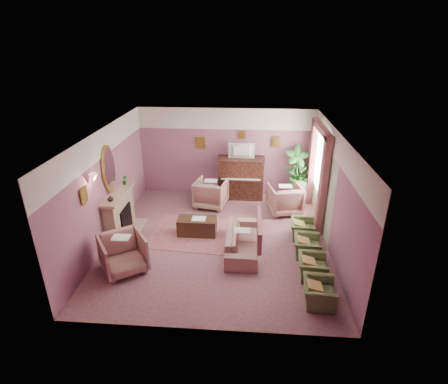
# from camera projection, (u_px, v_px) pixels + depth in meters

# --- Properties ---
(floor) EXTENTS (5.50, 6.00, 0.01)m
(floor) POSITION_uv_depth(u_px,v_px,m) (218.00, 240.00, 8.95)
(floor) COLOR #82545A
(floor) RESTS_ON ground
(ceiling) EXTENTS (5.50, 6.00, 0.01)m
(ceiling) POSITION_uv_depth(u_px,v_px,m) (217.00, 133.00, 7.82)
(ceiling) COLOR silver
(ceiling) RESTS_ON wall_back
(wall_back) EXTENTS (5.50, 0.02, 2.80)m
(wall_back) POSITION_uv_depth(u_px,v_px,m) (226.00, 152.00, 11.12)
(wall_back) COLOR #77526E
(wall_back) RESTS_ON floor
(wall_front) EXTENTS (5.50, 0.02, 2.80)m
(wall_front) POSITION_uv_depth(u_px,v_px,m) (200.00, 264.00, 5.65)
(wall_front) COLOR #77526E
(wall_front) RESTS_ON floor
(wall_left) EXTENTS (0.02, 6.00, 2.80)m
(wall_left) POSITION_uv_depth(u_px,v_px,m) (106.00, 187.00, 8.57)
(wall_left) COLOR #77526E
(wall_left) RESTS_ON floor
(wall_right) EXTENTS (0.02, 6.00, 2.80)m
(wall_right) POSITION_uv_depth(u_px,v_px,m) (334.00, 194.00, 8.20)
(wall_right) COLOR #77526E
(wall_right) RESTS_ON floor
(picture_rail_band) EXTENTS (5.50, 0.01, 0.65)m
(picture_rail_band) POSITION_uv_depth(u_px,v_px,m) (226.00, 119.00, 10.67)
(picture_rail_band) COLOR silver
(picture_rail_band) RESTS_ON wall_back
(stripe_panel) EXTENTS (0.01, 3.00, 2.15)m
(stripe_panel) POSITION_uv_depth(u_px,v_px,m) (322.00, 185.00, 9.52)
(stripe_panel) COLOR #A2AD8E
(stripe_panel) RESTS_ON wall_right
(fireplace_surround) EXTENTS (0.30, 1.40, 1.10)m
(fireplace_surround) POSITION_uv_depth(u_px,v_px,m) (119.00, 214.00, 9.09)
(fireplace_surround) COLOR tan
(fireplace_surround) RESTS_ON floor
(fireplace_inset) EXTENTS (0.18, 0.72, 0.68)m
(fireplace_inset) POSITION_uv_depth(u_px,v_px,m) (124.00, 219.00, 9.14)
(fireplace_inset) COLOR black
(fireplace_inset) RESTS_ON floor
(fire_ember) EXTENTS (0.06, 0.54, 0.10)m
(fire_ember) POSITION_uv_depth(u_px,v_px,m) (126.00, 225.00, 9.21)
(fire_ember) COLOR red
(fire_ember) RESTS_ON floor
(mantel_shelf) EXTENTS (0.40, 1.55, 0.07)m
(mantel_shelf) POSITION_uv_depth(u_px,v_px,m) (118.00, 194.00, 8.85)
(mantel_shelf) COLOR tan
(mantel_shelf) RESTS_ON fireplace_surround
(hearth) EXTENTS (0.55, 1.50, 0.02)m
(hearth) POSITION_uv_depth(u_px,v_px,m) (129.00, 232.00, 9.29)
(hearth) COLOR tan
(hearth) RESTS_ON floor
(mirror_frame) EXTENTS (0.04, 0.72, 1.20)m
(mirror_frame) POSITION_uv_depth(u_px,v_px,m) (109.00, 169.00, 8.59)
(mirror_frame) COLOR #AF9339
(mirror_frame) RESTS_ON wall_left
(mirror_glass) EXTENTS (0.01, 0.60, 1.06)m
(mirror_glass) POSITION_uv_depth(u_px,v_px,m) (110.00, 169.00, 8.59)
(mirror_glass) COLOR silver
(mirror_glass) RESTS_ON wall_left
(sconce_shade) EXTENTS (0.20, 0.20, 0.16)m
(sconce_shade) POSITION_uv_depth(u_px,v_px,m) (93.00, 178.00, 7.55)
(sconce_shade) COLOR #FFA78A
(sconce_shade) RESTS_ON wall_left
(piano) EXTENTS (1.40, 0.60, 1.30)m
(piano) POSITION_uv_depth(u_px,v_px,m) (241.00, 178.00, 11.10)
(piano) COLOR #341913
(piano) RESTS_ON floor
(piano_keyshelf) EXTENTS (1.30, 0.12, 0.06)m
(piano_keyshelf) POSITION_uv_depth(u_px,v_px,m) (241.00, 181.00, 10.75)
(piano_keyshelf) COLOR #341913
(piano_keyshelf) RESTS_ON piano
(piano_keys) EXTENTS (1.20, 0.08, 0.02)m
(piano_keys) POSITION_uv_depth(u_px,v_px,m) (241.00, 179.00, 10.73)
(piano_keys) COLOR white
(piano_keys) RESTS_ON piano
(piano_top) EXTENTS (1.45, 0.65, 0.04)m
(piano_top) POSITION_uv_depth(u_px,v_px,m) (241.00, 159.00, 10.83)
(piano_top) COLOR #341913
(piano_top) RESTS_ON piano
(television) EXTENTS (0.80, 0.12, 0.48)m
(television) POSITION_uv_depth(u_px,v_px,m) (241.00, 150.00, 10.67)
(television) COLOR black
(television) RESTS_ON piano
(print_back_left) EXTENTS (0.30, 0.03, 0.38)m
(print_back_left) POSITION_uv_depth(u_px,v_px,m) (201.00, 143.00, 11.01)
(print_back_left) COLOR #AF9339
(print_back_left) RESTS_ON wall_back
(print_back_right) EXTENTS (0.26, 0.03, 0.34)m
(print_back_right) POSITION_uv_depth(u_px,v_px,m) (276.00, 142.00, 10.82)
(print_back_right) COLOR #AF9339
(print_back_right) RESTS_ON wall_back
(print_back_mid) EXTENTS (0.22, 0.03, 0.26)m
(print_back_mid) POSITION_uv_depth(u_px,v_px,m) (242.00, 135.00, 10.80)
(print_back_mid) COLOR #AF9339
(print_back_mid) RESTS_ON wall_back
(print_left_wall) EXTENTS (0.03, 0.28, 0.36)m
(print_left_wall) POSITION_uv_depth(u_px,v_px,m) (84.00, 195.00, 7.35)
(print_left_wall) COLOR #AF9339
(print_left_wall) RESTS_ON wall_left
(window_blind) EXTENTS (0.03, 1.40, 1.80)m
(window_blind) POSITION_uv_depth(u_px,v_px,m) (321.00, 160.00, 9.49)
(window_blind) COLOR white
(window_blind) RESTS_ON wall_right
(curtain_left) EXTENTS (0.16, 0.34, 2.60)m
(curtain_left) POSITION_uv_depth(u_px,v_px,m) (323.00, 187.00, 8.82)
(curtain_left) COLOR #88484D
(curtain_left) RESTS_ON floor
(curtain_right) EXTENTS (0.16, 0.34, 2.60)m
(curtain_right) POSITION_uv_depth(u_px,v_px,m) (312.00, 163.00, 10.50)
(curtain_right) COLOR #88484D
(curtain_right) RESTS_ON floor
(pelmet) EXTENTS (0.16, 2.20, 0.16)m
(pelmet) POSITION_uv_depth(u_px,v_px,m) (322.00, 129.00, 9.15)
(pelmet) COLOR #88484D
(pelmet) RESTS_ON wall_right
(mantel_plant) EXTENTS (0.16, 0.16, 0.28)m
(mantel_plant) POSITION_uv_depth(u_px,v_px,m) (125.00, 180.00, 9.29)
(mantel_plant) COLOR #286F28
(mantel_plant) RESTS_ON mantel_shelf
(mantel_vase) EXTENTS (0.16, 0.16, 0.16)m
(mantel_vase) POSITION_uv_depth(u_px,v_px,m) (110.00, 198.00, 8.35)
(mantel_vase) COLOR silver
(mantel_vase) RESTS_ON mantel_shelf
(area_rug) EXTENTS (2.64, 2.00, 0.01)m
(area_rug) POSITION_uv_depth(u_px,v_px,m) (200.00, 234.00, 9.23)
(area_rug) COLOR #9D5A5D
(area_rug) RESTS_ON floor
(coffee_table) EXTENTS (1.00, 0.50, 0.45)m
(coffee_table) POSITION_uv_depth(u_px,v_px,m) (197.00, 226.00, 9.15)
(coffee_table) COLOR #332013
(coffee_table) RESTS_ON floor
(table_paper) EXTENTS (0.35, 0.28, 0.01)m
(table_paper) POSITION_uv_depth(u_px,v_px,m) (199.00, 219.00, 9.05)
(table_paper) COLOR white
(table_paper) RESTS_ON coffee_table
(sofa) EXTENTS (0.63, 1.90, 0.77)m
(sofa) POSITION_uv_depth(u_px,v_px,m) (242.00, 236.00, 8.39)
(sofa) COLOR #A1756A
(sofa) RESTS_ON floor
(sofa_throw) EXTENTS (0.10, 1.44, 0.53)m
(sofa_throw) POSITION_uv_depth(u_px,v_px,m) (259.00, 229.00, 8.27)
(sofa_throw) COLOR #88484D
(sofa_throw) RESTS_ON sofa
(floral_armchair_left) EXTENTS (0.90, 0.90, 0.94)m
(floral_armchair_left) POSITION_uv_depth(u_px,v_px,m) (211.00, 192.00, 10.58)
(floral_armchair_left) COLOR #A1756A
(floral_armchair_left) RESTS_ON floor
(floral_armchair_right) EXTENTS (0.90, 0.90, 0.94)m
(floral_armchair_right) POSITION_uv_depth(u_px,v_px,m) (285.00, 198.00, 10.20)
(floral_armchair_right) COLOR #A1756A
(floral_armchair_right) RESTS_ON floor
(floral_armchair_front) EXTENTS (0.90, 0.90, 0.94)m
(floral_armchair_front) POSITION_uv_depth(u_px,v_px,m) (123.00, 252.00, 7.63)
(floral_armchair_front) COLOR #A1756A
(floral_armchair_front) RESTS_ON floor
(olive_chair_a) EXTENTS (0.50, 0.71, 0.61)m
(olive_chair_a) POSITION_uv_depth(u_px,v_px,m) (319.00, 289.00, 6.74)
(olive_chair_a) COLOR #556638
(olive_chair_a) RESTS_ON floor
(olive_chair_b) EXTENTS (0.50, 0.71, 0.61)m
(olive_chair_b) POSITION_uv_depth(u_px,v_px,m) (312.00, 264.00, 7.49)
(olive_chair_b) COLOR #556638
(olive_chair_b) RESTS_ON floor
(olive_chair_c) EXTENTS (0.50, 0.71, 0.61)m
(olive_chair_c) POSITION_uv_depth(u_px,v_px,m) (307.00, 244.00, 8.23)
(olive_chair_c) COLOR #556638
(olive_chair_c) RESTS_ON floor
(olive_chair_d) EXTENTS (0.50, 0.71, 0.61)m
(olive_chair_d) POSITION_uv_depth(u_px,v_px,m) (302.00, 226.00, 8.98)
(olive_chair_d) COLOR #556638
(olive_chair_d) RESTS_ON floor
(side_table) EXTENTS (0.52, 0.52, 0.70)m
(side_table) POSITION_uv_depth(u_px,v_px,m) (300.00, 190.00, 10.99)
(side_table) COLOR white
(side_table) RESTS_ON floor
(side_plant_big) EXTENTS (0.30, 0.30, 0.34)m
(side_plant_big) POSITION_uv_depth(u_px,v_px,m) (301.00, 175.00, 10.78)
(side_plant_big) COLOR #286F28
(side_plant_big) RESTS_ON side_table
(side_plant_small) EXTENTS (0.16, 0.16, 0.28)m
(side_plant_small) POSITION_uv_depth(u_px,v_px,m) (306.00, 177.00, 10.69)
(side_plant_small) COLOR #286F28
(side_plant_small) RESTS_ON side_table
(palm_pot) EXTENTS (0.34, 0.34, 0.34)m
(palm_pot) POSITION_uv_depth(u_px,v_px,m) (294.00, 195.00, 11.06)
(palm_pot) COLOR #AF7351
(palm_pot) RESTS_ON floor
(palm_plant) EXTENTS (0.76, 0.76, 1.44)m
(palm_plant) POSITION_uv_depth(u_px,v_px,m) (296.00, 169.00, 10.70)
(palm_plant) COLOR #286F28
(palm_plant) RESTS_ON palm_pot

